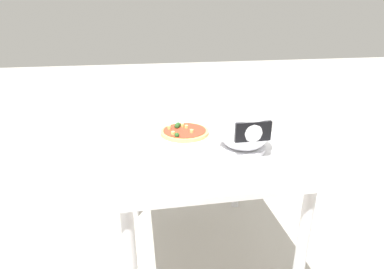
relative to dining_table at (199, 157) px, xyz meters
name	(u,v)px	position (x,y,z in m)	size (l,w,h in m)	color
ground_plane	(199,255)	(0.00, 0.00, -0.64)	(14.00, 14.00, 0.00)	#B2ADA3
dining_table	(199,157)	(0.00, 0.00, 0.00)	(0.84, 1.03, 0.73)	white
pizza_plate	(185,135)	(0.06, -0.07, 0.10)	(0.30, 0.30, 0.01)	white
pizza	(184,132)	(0.07, -0.07, 0.12)	(0.25, 0.25, 0.04)	tan
motorcycle_helmet	(245,125)	(-0.18, 0.15, 0.21)	(0.25, 0.25, 0.25)	silver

